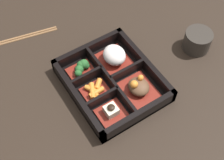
% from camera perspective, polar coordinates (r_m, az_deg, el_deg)
% --- Properties ---
extents(ground_plane, '(3.00, 3.00, 0.00)m').
position_cam_1_polar(ground_plane, '(0.87, 0.00, -0.92)').
color(ground_plane, black).
extents(bento_base, '(0.27, 0.23, 0.01)m').
position_cam_1_polar(bento_base, '(0.87, 0.00, -0.74)').
color(bento_base, black).
rests_on(bento_base, ground_plane).
extents(bento_rim, '(0.27, 0.23, 0.05)m').
position_cam_1_polar(bento_rim, '(0.85, -0.18, -0.16)').
color(bento_rim, black).
rests_on(bento_rim, ground_plane).
extents(bowl_rice, '(0.10, 0.09, 0.05)m').
position_cam_1_polar(bowl_rice, '(0.89, 0.43, 4.39)').
color(bowl_rice, maroon).
rests_on(bowl_rice, bento_base).
extents(bowl_stew, '(0.10, 0.09, 0.05)m').
position_cam_1_polar(bowl_stew, '(0.84, 4.84, -1.33)').
color(bowl_stew, maroon).
rests_on(bowl_stew, bento_base).
extents(bowl_greens, '(0.06, 0.07, 0.03)m').
position_cam_1_polar(bowl_greens, '(0.88, -5.60, 2.23)').
color(bowl_greens, maroon).
rests_on(bowl_greens, bento_base).
extents(bowl_carrots, '(0.06, 0.07, 0.02)m').
position_cam_1_polar(bowl_carrots, '(0.84, -3.24, -1.83)').
color(bowl_carrots, maroon).
rests_on(bowl_carrots, bento_base).
extents(bowl_tofu, '(0.06, 0.07, 0.04)m').
position_cam_1_polar(bowl_tofu, '(0.80, -0.17, -5.75)').
color(bowl_tofu, maroon).
rests_on(bowl_tofu, bento_base).
extents(tea_cup, '(0.08, 0.08, 0.06)m').
position_cam_1_polar(tea_cup, '(0.96, 15.36, 7.01)').
color(tea_cup, '#2D2823').
rests_on(tea_cup, ground_plane).
extents(chopsticks, '(0.06, 0.20, 0.01)m').
position_cam_1_polar(chopsticks, '(1.01, -15.65, 7.76)').
color(chopsticks, brown).
rests_on(chopsticks, ground_plane).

